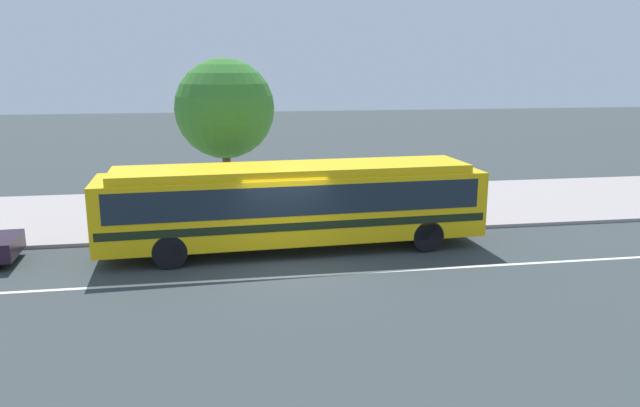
% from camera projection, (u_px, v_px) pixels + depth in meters
% --- Properties ---
extents(ground_plane, '(120.00, 120.00, 0.00)m').
position_uv_depth(ground_plane, '(289.00, 267.00, 17.66)').
color(ground_plane, '#353D3E').
extents(sidewalk_slab, '(60.00, 8.00, 0.12)m').
position_uv_depth(sidewalk_slab, '(268.00, 209.00, 24.49)').
color(sidewalk_slab, '#9F9492').
rests_on(sidewalk_slab, ground_plane).
extents(lane_stripe_center, '(56.00, 0.16, 0.01)m').
position_uv_depth(lane_stripe_center, '(292.00, 277.00, 16.89)').
color(lane_stripe_center, silver).
rests_on(lane_stripe_center, ground_plane).
extents(transit_bus, '(11.96, 3.08, 2.69)m').
position_uv_depth(transit_bus, '(294.00, 201.00, 19.07)').
color(transit_bus, '#E5B30E').
rests_on(transit_bus, ground_plane).
extents(pedestrian_waiting_near_sign, '(0.46, 0.46, 1.62)m').
position_uv_depth(pedestrian_waiting_near_sign, '(316.00, 200.00, 21.46)').
color(pedestrian_waiting_near_sign, '#72614B').
rests_on(pedestrian_waiting_near_sign, sidewalk_slab).
extents(pedestrian_walking_along_curb, '(0.45, 0.45, 1.63)m').
position_uv_depth(pedestrian_walking_along_curb, '(408.00, 199.00, 21.60)').
color(pedestrian_walking_along_curb, slate).
rests_on(pedestrian_walking_along_curb, sidewalk_slab).
extents(pedestrian_standing_by_tree, '(0.47, 0.47, 1.59)m').
position_uv_depth(pedestrian_standing_by_tree, '(329.00, 199.00, 21.76)').
color(pedestrian_standing_by_tree, '#7F6263').
rests_on(pedestrian_standing_by_tree, sidewalk_slab).
extents(bus_stop_sign, '(0.08, 0.44, 2.40)m').
position_uv_depth(bus_stop_sign, '(414.00, 183.00, 21.39)').
color(bus_stop_sign, gray).
rests_on(bus_stop_sign, sidewalk_slab).
extents(street_tree_near_stop, '(3.64, 3.64, 5.85)m').
position_uv_depth(street_tree_near_stop, '(225.00, 109.00, 22.38)').
color(street_tree_near_stop, brown).
rests_on(street_tree_near_stop, sidewalk_slab).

